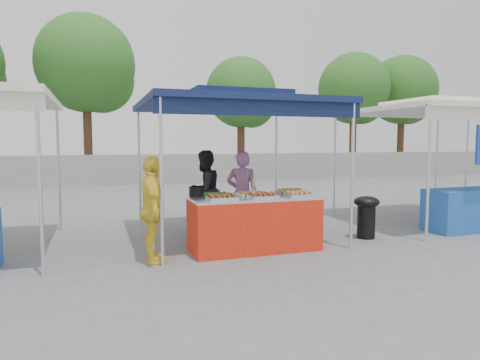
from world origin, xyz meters
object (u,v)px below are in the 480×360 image
object	(u,v)px
vendor_table	(254,223)
cooking_pot	(197,191)
vendor_woman	(242,194)
wok_burner	(366,213)
helper_man	(205,190)
customer_person	(153,210)

from	to	relation	value
vendor_table	cooking_pot	bearing A→B (deg)	158.06
cooking_pot	vendor_woman	size ratio (longest dim) A/B	0.17
vendor_woman	wok_burner	bearing A→B (deg)	-177.76
helper_man	vendor_table	bearing A→B (deg)	67.60
cooking_pot	wok_burner	bearing A→B (deg)	-3.61
vendor_table	wok_burner	world-z (taller)	vendor_table
helper_man	vendor_woman	bearing A→B (deg)	87.67
vendor_table	wok_burner	bearing A→B (deg)	3.87
wok_burner	customer_person	xyz separation A→B (m)	(-3.77, -0.36, 0.31)
vendor_woman	customer_person	bearing A→B (deg)	58.86
vendor_table	customer_person	distance (m)	1.65
vendor_table	helper_man	xyz separation A→B (m)	(-0.35, 1.78, 0.35)
vendor_table	vendor_woman	world-z (taller)	vendor_woman
vendor_table	wok_burner	size ratio (longest dim) A/B	2.65
helper_man	cooking_pot	bearing A→B (deg)	38.00
customer_person	vendor_woman	bearing A→B (deg)	-55.69
vendor_table	helper_man	distance (m)	1.85
cooking_pot	vendor_woman	distance (m)	1.17
wok_burner	helper_man	bearing A→B (deg)	159.28
vendor_woman	helper_man	size ratio (longest dim) A/B	1.00
vendor_table	vendor_woman	bearing A→B (deg)	82.16
vendor_table	vendor_woman	xyz separation A→B (m)	(0.13, 0.98, 0.35)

